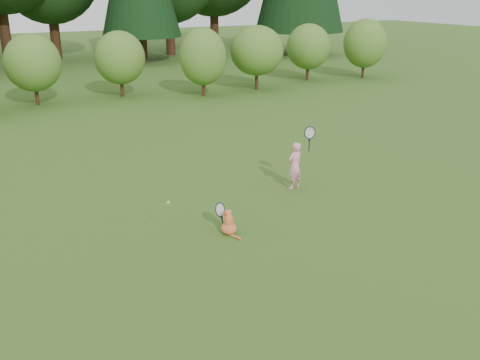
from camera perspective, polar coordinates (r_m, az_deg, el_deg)
ground at (r=9.87m, az=1.14°, el=-5.41°), size 100.00×100.00×0.00m
shrub_row at (r=21.43m, az=-16.20°, el=11.55°), size 28.00×3.00×2.80m
child at (r=11.78m, az=5.93°, el=1.65°), size 0.60×0.36×1.58m
cat at (r=9.67m, az=-1.25°, el=-4.37°), size 0.38×0.67×0.64m
tennis_ball at (r=9.36m, az=-7.66°, el=-2.41°), size 0.06×0.06×0.06m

